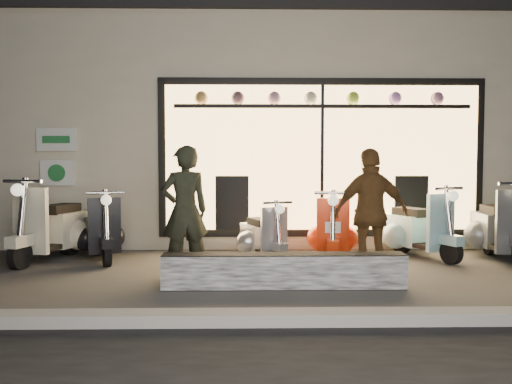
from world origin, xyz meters
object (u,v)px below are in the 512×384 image
(scooter_silver, at_px, (261,236))
(man, at_px, (185,211))
(graffiti_barrier, at_px, (284,271))
(scooter_red, at_px, (333,232))
(woman, at_px, (371,213))

(scooter_silver, distance_m, man, 1.54)
(graffiti_barrier, distance_m, scooter_silver, 1.77)
(scooter_silver, height_order, man, man)
(scooter_red, relative_size, man, 0.86)
(graffiti_barrier, bearing_deg, scooter_silver, 96.87)
(scooter_red, distance_m, woman, 1.34)
(man, bearing_deg, woman, 154.44)
(man, bearing_deg, scooter_silver, -155.34)
(man, height_order, woman, man)
(graffiti_barrier, height_order, woman, woman)
(scooter_silver, xyz_separation_m, man, (-1.02, -1.06, 0.48))
(graffiti_barrier, xyz_separation_m, scooter_silver, (-0.21, 1.75, 0.15))
(scooter_red, height_order, woman, woman)
(scooter_red, distance_m, man, 2.40)
(scooter_silver, relative_size, woman, 0.74)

